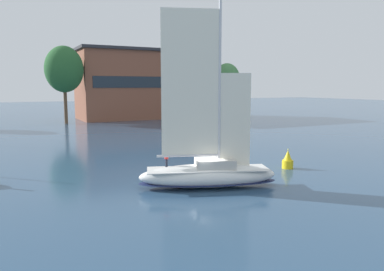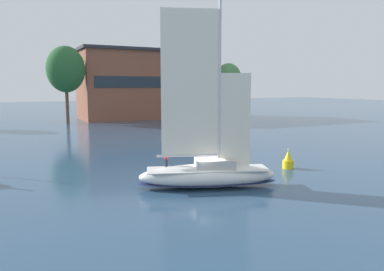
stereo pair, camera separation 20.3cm
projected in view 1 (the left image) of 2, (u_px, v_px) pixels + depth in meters
name	position (u px, v px, depth m)	size (l,w,h in m)	color
ground_plane	(208.00, 187.00, 32.20)	(400.00, 400.00, 0.00)	#2D4C6B
waterfront_building	(143.00, 84.00, 102.05)	(35.26, 16.35, 18.26)	brown
tree_shore_left	(64.00, 69.00, 85.28)	(8.63, 8.63, 17.77)	brown
tree_shore_center	(227.00, 80.00, 102.32)	(7.22, 7.22, 14.87)	brown
sailboat_main	(208.00, 173.00, 32.03)	(12.31, 7.27, 16.33)	white
channel_buoy	(288.00, 161.00, 39.39)	(1.17, 1.17, 2.10)	yellow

